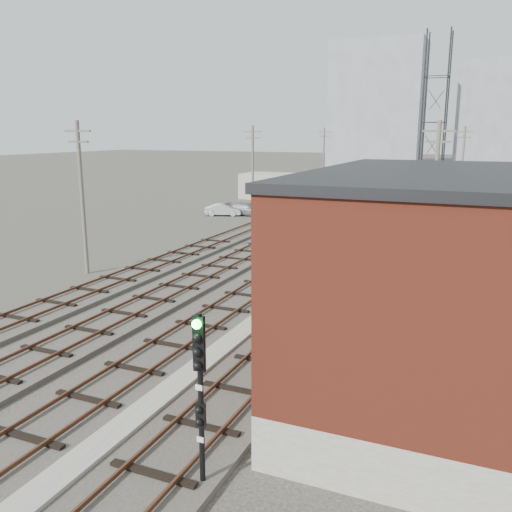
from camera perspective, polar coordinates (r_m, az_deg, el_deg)
The scene contains 23 objects.
ground at distance 66.28m, azimuth 15.00°, elevation 5.23°, with size 320.00×320.00×0.00m, color #282621.
track_right at distance 45.37m, azimuth 14.15°, elevation 2.05°, with size 3.20×90.00×0.39m.
track_mid_right at distance 46.15m, azimuth 9.25°, elevation 2.45°, with size 3.20×90.00×0.39m.
track_mid_left at distance 47.25m, azimuth 4.54°, elevation 2.82°, with size 3.20×90.00×0.39m.
track_left at distance 48.66m, azimuth 0.07°, elevation 3.16°, with size 3.20×90.00×0.39m.
platform_curb at distance 22.59m, azimuth -1.61°, elevation -8.39°, with size 0.90×28.00×0.26m, color gray.
brick_building at distance 17.82m, azimuth 16.36°, elevation -2.92°, with size 6.54×12.20×7.22m.
lattice_tower at distance 40.28m, azimuth 18.07°, elevation 11.09°, with size 1.60×1.60×15.00m.
utility_pole_left_a at distance 33.48m, azimuth -17.85°, elevation 6.22°, with size 1.80×0.24×9.00m.
utility_pole_left_b at distance 54.77m, azimuth -0.35°, elevation 9.19°, with size 1.80×0.24×9.00m.
utility_pole_left_c at distance 78.29m, azimuth 7.12°, elevation 10.20°, with size 1.80×0.24×9.00m.
utility_pole_right_a at distance 33.40m, azimuth 18.28°, elevation 6.18°, with size 1.80×0.24×9.00m.
utility_pole_right_b at distance 63.25m, azimuth 20.87°, elevation 8.85°, with size 1.80×0.24×9.00m.
apartment_left at distance 142.89m, azimuth 12.64°, elevation 15.26°, with size 22.00×14.00×30.00m, color gray.
apartment_right at distance 155.16m, azimuth 23.43°, elevation 13.58°, with size 16.00×12.00×26.00m, color gray.
shed_left at distance 70.18m, azimuth 1.96°, elevation 7.37°, with size 8.00×5.00×3.20m, color gray.
shed_right at distance 75.35m, azimuth 23.07°, elevation 7.05°, with size 6.00×6.00×4.00m, color gray.
signal_mast at distance 12.81m, azimuth -5.93°, elevation -13.56°, with size 0.40×0.42×4.40m.
switch_stand at distance 45.34m, azimuth 9.69°, elevation 2.89°, with size 0.38×0.38×1.27m.
site_trailer at distance 50.74m, azimuth 8.32°, elevation 4.84°, with size 6.90×4.66×2.67m.
car_red at distance 56.31m, azimuth 0.28°, elevation 5.06°, with size 1.57×3.89×1.33m, color maroon.
car_silver at distance 55.60m, azimuth -3.47°, elevation 4.88°, with size 1.29×3.69×1.22m, color #B6BBBF.
car_grey at distance 55.73m, azimuth -1.06°, elevation 4.95°, with size 1.77×4.36×1.27m, color slate.
Camera 1 is at (9.39, -5.08, 8.32)m, focal length 38.00 mm.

